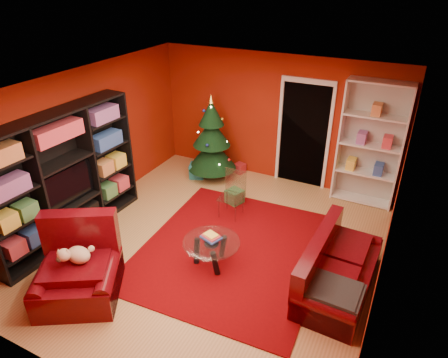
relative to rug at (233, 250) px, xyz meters
The scene contains 18 objects.
floor 0.34m from the rug, behind, with size 5.00×5.50×0.05m, color #B17F4A.
ceiling 2.64m from the rug, behind, with size 5.00×5.50×0.05m, color silver.
wall_back 3.03m from the rug, 96.91° to the left, with size 5.00×0.05×2.60m, color maroon.
wall_left 3.13m from the rug, behind, with size 0.05×5.50×2.60m, color maroon.
wall_right 2.55m from the rug, ahead, with size 0.05×5.50×2.60m, color maroon.
doorway 2.89m from the rug, 84.25° to the left, with size 1.06×0.60×2.16m, color black, non-canonical shape.
rug is the anchor object (origin of this frame).
media_unit 2.92m from the rug, 163.39° to the right, with size 0.43×2.78×2.13m, color black, non-canonical shape.
christmas_tree 2.72m from the rug, 125.40° to the left, with size 1.02×1.02×1.82m, color black, non-canonical shape.
gift_box_teal 2.63m from the rug, 132.42° to the left, with size 0.30×0.30×0.30m, color #1B7885.
gift_box_green 1.45m from the rug, 114.11° to the left, with size 0.28×0.28×0.28m, color #297235.
gift_box_red 2.74m from the rug, 112.25° to the left, with size 0.21×0.21×0.21m, color maroon.
white_bookshelf 3.18m from the rug, 58.33° to the left, with size 1.11×0.40×2.39m, color white, non-canonical shape.
armchair 2.37m from the rug, 128.24° to the right, with size 1.13×1.13×0.88m, color #45040A, non-canonical shape.
dog 2.36m from the rug, 128.96° to the right, with size 0.40×0.30×0.29m, color beige, non-canonical shape.
sofa 1.74m from the rug, ahead, with size 1.83×0.82×0.79m, color #45040A, non-canonical shape.
coffee_table 0.53m from the rug, 106.06° to the right, with size 0.86×0.86×0.54m, color gray, non-canonical shape.
acrylic_chair 1.06m from the rug, 117.29° to the left, with size 0.40×0.44×0.78m, color #66605B, non-canonical shape.
Camera 1 is at (2.49, -4.58, 4.03)m, focal length 32.00 mm.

